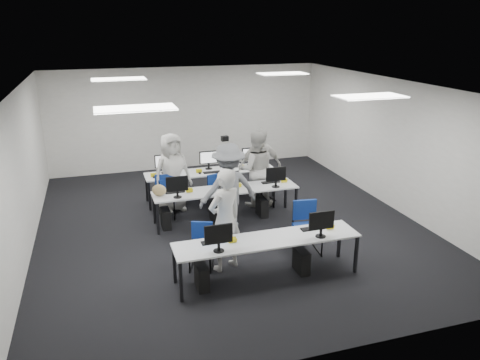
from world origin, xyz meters
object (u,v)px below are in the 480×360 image
object	(u,v)px
chair_1	(307,237)
chair_7	(265,190)
chair_2	(165,204)
chair_4	(265,194)
student_0	(225,220)
student_3	(260,167)
student_2	(172,173)
chair_0	(201,254)
desk_front	(267,242)
desk_mid	(226,191)
chair_5	(165,200)
student_1	(256,169)
photographer	(228,189)
chair_6	(217,195)
chair_3	(220,200)

from	to	relation	value
chair_1	chair_7	xyz separation A→B (m)	(0.20, 2.86, -0.04)
chair_2	chair_7	size ratio (longest dim) A/B	1.11
chair_4	student_0	distance (m)	3.30
chair_2	student_3	bearing A→B (deg)	14.40
student_2	chair_0	bearing A→B (deg)	-105.71
chair_2	chair_4	xyz separation A→B (m)	(2.43, 0.03, -0.03)
chair_4	student_2	xyz separation A→B (m)	(-2.19, 0.31, 0.65)
desk_front	desk_mid	xyz separation A→B (m)	(0.00, 2.60, 0.00)
chair_0	chair_5	world-z (taller)	chair_5
chair_1	student_1	world-z (taller)	student_1
photographer	student_1	bearing A→B (deg)	-134.43
chair_6	student_0	size ratio (longest dim) A/B	0.44
desk_mid	desk_front	bearing A→B (deg)	-90.00
chair_0	chair_3	size ratio (longest dim) A/B	0.94
desk_mid	chair_7	xyz separation A→B (m)	(1.26, 0.94, -0.41)
chair_0	student_1	world-z (taller)	student_1
chair_4	chair_7	bearing A→B (deg)	88.21
chair_1	student_2	world-z (taller)	student_2
student_0	student_1	size ratio (longest dim) A/B	1.03
chair_7	student_2	xyz separation A→B (m)	(-2.28, 0.01, 0.66)
chair_3	chair_4	size ratio (longest dim) A/B	1.03
chair_4	student_1	distance (m)	0.69
student_2	chair_1	bearing A→B (deg)	-70.00
chair_7	chair_1	bearing A→B (deg)	-104.23
student_2	student_3	bearing A→B (deg)	-22.32
chair_7	student_1	size ratio (longest dim) A/B	0.47
chair_1	chair_4	xyz separation A→B (m)	(0.10, 2.56, -0.04)
desk_front	chair_1	world-z (taller)	chair_1
chair_6	student_2	bearing A→B (deg)	172.64
chair_5	chair_1	bearing A→B (deg)	-67.12
chair_4	desk_mid	bearing A→B (deg)	-136.06
chair_3	chair_5	distance (m)	1.29
photographer	student_0	bearing A→B (deg)	65.96
chair_5	student_3	distance (m)	2.38
desk_mid	chair_3	bearing A→B (deg)	90.94
student_2	student_3	xyz separation A→B (m)	(2.06, -0.23, 0.01)
chair_1	chair_2	world-z (taller)	chair_1
desk_front	student_1	world-z (taller)	student_1
desk_mid	student_0	distance (m)	2.17
student_1	student_3	xyz separation A→B (m)	(0.12, 0.02, 0.02)
chair_5	student_2	distance (m)	0.69
student_2	student_3	size ratio (longest dim) A/B	0.99
chair_6	chair_7	size ratio (longest dim) A/B	0.98
student_0	chair_7	bearing A→B (deg)	-145.66
desk_mid	chair_6	size ratio (longest dim) A/B	3.85
chair_1	photographer	xyz separation A→B (m)	(-1.18, 1.32, 0.65)
chair_0	photographer	world-z (taller)	photographer
desk_front	chair_5	size ratio (longest dim) A/B	3.86
chair_0	chair_5	size ratio (longest dim) A/B	0.99
student_2	chair_5	bearing A→B (deg)	161.22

